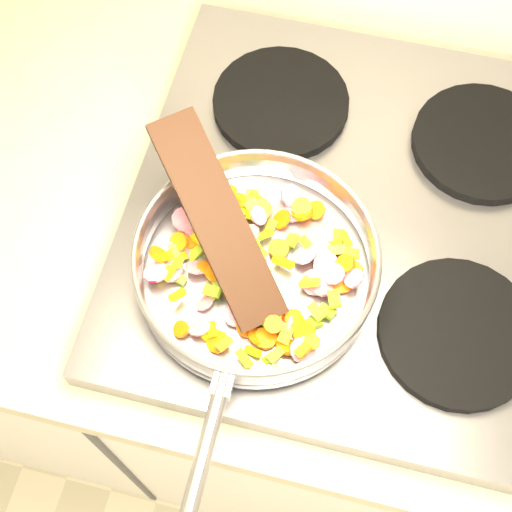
# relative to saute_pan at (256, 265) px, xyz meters

# --- Properties ---
(cooktop) EXTENTS (0.60, 0.60, 0.04)m
(cooktop) POSITION_rel_saute_pan_xyz_m (0.11, 0.13, -0.07)
(cooktop) COLOR #939399
(cooktop) RESTS_ON counter_top
(grate_fl) EXTENTS (0.19, 0.19, 0.02)m
(grate_fl) POSITION_rel_saute_pan_xyz_m (-0.03, -0.01, -0.04)
(grate_fl) COLOR black
(grate_fl) RESTS_ON cooktop
(grate_fr) EXTENTS (0.19, 0.19, 0.02)m
(grate_fr) POSITION_rel_saute_pan_xyz_m (0.25, -0.01, -0.04)
(grate_fr) COLOR black
(grate_fr) RESTS_ON cooktop
(grate_bl) EXTENTS (0.19, 0.19, 0.02)m
(grate_bl) POSITION_rel_saute_pan_xyz_m (-0.03, 0.27, -0.04)
(grate_bl) COLOR black
(grate_bl) RESTS_ON cooktop
(grate_br) EXTENTS (0.19, 0.19, 0.02)m
(grate_br) POSITION_rel_saute_pan_xyz_m (0.25, 0.27, -0.04)
(grate_br) COLOR black
(grate_br) RESTS_ON cooktop
(saute_pan) EXTENTS (0.33, 0.50, 0.06)m
(saute_pan) POSITION_rel_saute_pan_xyz_m (0.00, 0.00, 0.00)
(saute_pan) COLOR #9E9EA5
(saute_pan) RESTS_ON grate_fl
(vegetable_heap) EXTENTS (0.26, 0.25, 0.05)m
(vegetable_heap) POSITION_rel_saute_pan_xyz_m (0.00, 0.01, -0.01)
(vegetable_heap) COLOR yellow
(vegetable_heap) RESTS_ON saute_pan
(wooden_spatula) EXTENTS (0.21, 0.23, 0.10)m
(wooden_spatula) POSITION_rel_saute_pan_xyz_m (-0.05, 0.03, 0.04)
(wooden_spatula) COLOR black
(wooden_spatula) RESTS_ON saute_pan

